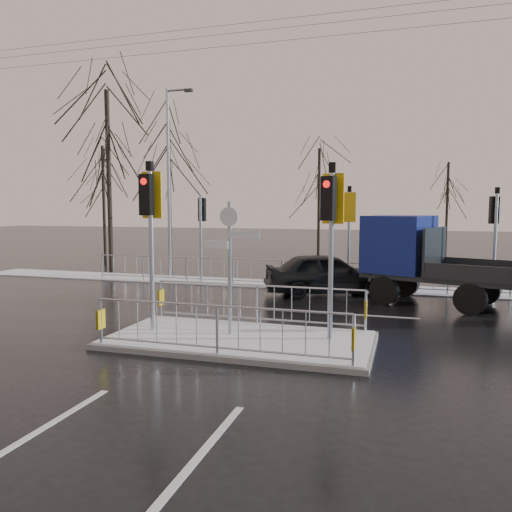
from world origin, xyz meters
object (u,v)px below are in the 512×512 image
(traffic_island, at_px, (239,326))
(street_lamp_left, at_px, (170,175))
(car_far_lane, at_px, (327,274))
(flatbed_truck, at_px, (425,257))

(traffic_island, distance_m, street_lamp_left, 12.17)
(traffic_island, relative_size, street_lamp_left, 0.73)
(car_far_lane, relative_size, street_lamp_left, 0.53)
(car_far_lane, xyz_separation_m, flatbed_truck, (3.26, -0.75, 0.75))
(traffic_island, xyz_separation_m, car_far_lane, (0.92, 6.93, 0.36))
(traffic_island, relative_size, car_far_lane, 1.37)
(traffic_island, xyz_separation_m, street_lamp_left, (-6.42, 9.49, 4.10))
(flatbed_truck, height_order, street_lamp_left, street_lamp_left)
(street_lamp_left, bearing_deg, car_far_lane, -19.24)
(car_far_lane, relative_size, flatbed_truck, 0.68)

